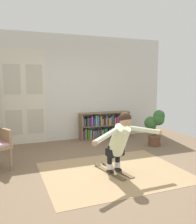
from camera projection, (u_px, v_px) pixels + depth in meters
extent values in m
plane|color=brown|center=(100.00, 171.00, 4.43)|extent=(7.20, 7.20, 0.00)
cube|color=silver|center=(65.00, 88.00, 6.65)|extent=(6.00, 0.10, 2.90)
cube|color=beige|center=(13.00, 100.00, 6.13)|extent=(0.55, 0.04, 2.35)
cube|color=#BCB8A5|center=(12.00, 79.00, 6.05)|extent=(0.41, 0.01, 0.76)
cube|color=#BCB8A5|center=(14.00, 122.00, 6.19)|extent=(0.41, 0.01, 0.64)
cube|color=beige|center=(35.00, 99.00, 6.33)|extent=(0.55, 0.04, 2.35)
cube|color=#BCB8A5|center=(34.00, 79.00, 6.25)|extent=(0.41, 0.01, 0.76)
cube|color=#BCB8A5|center=(36.00, 121.00, 6.39)|extent=(0.41, 0.01, 0.64)
cube|color=beige|center=(22.00, 51.00, 6.07)|extent=(1.22, 0.04, 0.10)
cube|color=tan|center=(113.00, 172.00, 4.39)|extent=(2.52, 1.98, 0.01)
cube|color=brown|center=(81.00, 127.00, 6.73)|extent=(0.04, 0.30, 0.75)
cube|color=brown|center=(127.00, 123.00, 7.26)|extent=(0.04, 0.30, 0.75)
cube|color=brown|center=(105.00, 137.00, 7.04)|extent=(1.45, 0.30, 0.02)
cube|color=brown|center=(105.00, 125.00, 6.99)|extent=(1.45, 0.30, 0.02)
cube|color=brown|center=(105.00, 113.00, 6.95)|extent=(1.45, 0.30, 0.02)
cube|color=#AB3E83|center=(82.00, 135.00, 6.77)|extent=(0.03, 0.23, 0.23)
cube|color=#762370|center=(83.00, 134.00, 6.76)|extent=(0.04, 0.24, 0.29)
cube|color=green|center=(85.00, 134.00, 6.80)|extent=(0.05, 0.16, 0.30)
cube|color=#5D6914|center=(88.00, 134.00, 6.82)|extent=(0.05, 0.22, 0.28)
cube|color=#5E938A|center=(90.00, 134.00, 6.86)|extent=(0.07, 0.19, 0.26)
cube|color=#A66767|center=(93.00, 134.00, 6.88)|extent=(0.05, 0.19, 0.23)
cube|color=#415566|center=(95.00, 134.00, 6.90)|extent=(0.06, 0.16, 0.23)
cube|color=#2C6529|center=(97.00, 135.00, 6.94)|extent=(0.03, 0.18, 0.19)
cube|color=tan|center=(98.00, 133.00, 6.96)|extent=(0.05, 0.15, 0.25)
cube|color=#3E306D|center=(100.00, 133.00, 6.98)|extent=(0.05, 0.21, 0.24)
cube|color=#96B25C|center=(102.00, 134.00, 6.97)|extent=(0.05, 0.15, 0.22)
cube|color=#2A752E|center=(104.00, 133.00, 7.00)|extent=(0.05, 0.23, 0.27)
cube|color=#51865C|center=(106.00, 133.00, 7.05)|extent=(0.04, 0.16, 0.25)
cube|color=#5F100E|center=(108.00, 133.00, 7.06)|extent=(0.04, 0.19, 0.21)
cube|color=#2B5096|center=(110.00, 132.00, 7.10)|extent=(0.04, 0.15, 0.25)
cube|color=olive|center=(112.00, 132.00, 7.12)|extent=(0.05, 0.15, 0.27)
cube|color=teal|center=(114.00, 132.00, 7.12)|extent=(0.04, 0.16, 0.24)
cube|color=#3D7E68|center=(115.00, 131.00, 7.16)|extent=(0.03, 0.19, 0.27)
cube|color=#399C5D|center=(116.00, 132.00, 7.17)|extent=(0.05, 0.17, 0.25)
cube|color=#65B45E|center=(118.00, 131.00, 7.17)|extent=(0.03, 0.23, 0.29)
cube|color=#86AE62|center=(120.00, 131.00, 7.22)|extent=(0.05, 0.15, 0.25)
cube|color=#398572|center=(122.00, 132.00, 7.24)|extent=(0.03, 0.17, 0.23)
cube|color=#2D9225|center=(123.00, 131.00, 7.25)|extent=(0.04, 0.16, 0.24)
cube|color=#6172AB|center=(125.00, 131.00, 7.27)|extent=(0.06, 0.17, 0.23)
cube|color=#649C74|center=(82.00, 122.00, 6.73)|extent=(0.04, 0.21, 0.23)
cube|color=#5D4880|center=(85.00, 122.00, 6.77)|extent=(0.05, 0.15, 0.21)
cube|color=#3A6537|center=(87.00, 122.00, 6.78)|extent=(0.04, 0.21, 0.25)
cube|color=#4C1D6F|center=(89.00, 122.00, 6.79)|extent=(0.06, 0.15, 0.24)
cube|color=#A953C5|center=(91.00, 121.00, 6.82)|extent=(0.05, 0.14, 0.28)
cube|color=navy|center=(93.00, 122.00, 6.86)|extent=(0.04, 0.19, 0.20)
cube|color=#5AB3A7|center=(95.00, 120.00, 6.88)|extent=(0.04, 0.20, 0.30)
cube|color=#639EBF|center=(97.00, 120.00, 6.90)|extent=(0.04, 0.16, 0.29)
cube|color=#412C5A|center=(99.00, 121.00, 6.90)|extent=(0.05, 0.15, 0.25)
cube|color=gold|center=(100.00, 120.00, 6.94)|extent=(0.05, 0.19, 0.27)
cube|color=slate|center=(102.00, 122.00, 6.96)|extent=(0.05, 0.16, 0.18)
cube|color=#4F411F|center=(103.00, 121.00, 6.98)|extent=(0.03, 0.16, 0.21)
cube|color=#B95E6D|center=(105.00, 121.00, 7.00)|extent=(0.05, 0.21, 0.21)
cube|color=slate|center=(106.00, 120.00, 7.01)|extent=(0.04, 0.16, 0.27)
cube|color=#A7833F|center=(109.00, 121.00, 7.01)|extent=(0.06, 0.19, 0.20)
cube|color=#6664BA|center=(110.00, 120.00, 7.05)|extent=(0.06, 0.16, 0.23)
cube|color=#407D6C|center=(112.00, 119.00, 7.08)|extent=(0.04, 0.15, 0.28)
cube|color=tan|center=(114.00, 121.00, 7.09)|extent=(0.04, 0.22, 0.21)
cube|color=#C0278F|center=(116.00, 120.00, 7.11)|extent=(0.05, 0.20, 0.22)
cube|color=#335842|center=(118.00, 119.00, 7.14)|extent=(0.03, 0.15, 0.26)
cube|color=#54C467|center=(119.00, 119.00, 7.16)|extent=(0.03, 0.20, 0.27)
cube|color=#D05DBD|center=(121.00, 120.00, 7.17)|extent=(0.03, 0.17, 0.19)
cube|color=#3B6F5C|center=(122.00, 119.00, 7.16)|extent=(0.06, 0.24, 0.28)
cube|color=#52B931|center=(124.00, 119.00, 7.18)|extent=(0.04, 0.16, 0.28)
cube|color=#5A2B0F|center=(125.00, 119.00, 7.20)|extent=(0.04, 0.14, 0.28)
cylinder|color=#927857|center=(11.00, 159.00, 4.44)|extent=(0.07, 0.07, 0.42)
cube|color=#927857|center=(4.00, 135.00, 4.58)|extent=(0.29, 0.53, 0.28)
cylinder|color=brown|center=(154.00, 141.00, 6.15)|extent=(0.30, 0.30, 0.26)
cylinder|color=brown|center=(154.00, 137.00, 6.14)|extent=(0.33, 0.33, 0.04)
cylinder|color=#4C3823|center=(155.00, 129.00, 6.11)|extent=(0.04, 0.04, 0.36)
sphere|color=#2E5D2A|center=(159.00, 116.00, 6.09)|extent=(0.29, 0.29, 0.29)
sphere|color=#2E5D2A|center=(158.00, 120.00, 6.07)|extent=(0.29, 0.29, 0.29)
sphere|color=#2E5D2A|center=(151.00, 123.00, 6.13)|extent=(0.33, 0.33, 0.33)
sphere|color=#2E5D2A|center=(159.00, 120.00, 6.04)|extent=(0.21, 0.21, 0.21)
cube|color=brown|center=(110.00, 172.00, 4.34)|extent=(0.26, 0.86, 0.01)
cube|color=brown|center=(97.00, 164.00, 4.67)|extent=(0.11, 0.13, 0.06)
cube|color=black|center=(110.00, 171.00, 4.32)|extent=(0.10, 0.13, 0.04)
cube|color=brown|center=(117.00, 170.00, 4.44)|extent=(0.26, 0.86, 0.01)
cube|color=brown|center=(105.00, 163.00, 4.76)|extent=(0.11, 0.13, 0.06)
cube|color=black|center=(118.00, 169.00, 4.42)|extent=(0.10, 0.13, 0.04)
cylinder|color=white|center=(110.00, 166.00, 4.33)|extent=(0.13, 0.13, 0.10)
cylinder|color=black|center=(110.00, 156.00, 4.30)|extent=(0.11, 0.11, 0.30)
cylinder|color=black|center=(111.00, 152.00, 4.26)|extent=(0.13, 0.13, 0.22)
cylinder|color=white|center=(117.00, 164.00, 4.42)|extent=(0.13, 0.13, 0.10)
cylinder|color=black|center=(118.00, 154.00, 4.40)|extent=(0.11, 0.11, 0.30)
cylinder|color=black|center=(119.00, 150.00, 4.35)|extent=(0.13, 0.13, 0.22)
cube|color=black|center=(115.00, 152.00, 4.31)|extent=(0.33, 0.24, 0.14)
cylinder|color=beige|center=(119.00, 140.00, 4.19)|extent=(0.37, 0.52, 0.59)
sphere|color=tan|center=(125.00, 121.00, 4.00)|extent=(0.24, 0.24, 0.20)
sphere|color=#382619|center=(125.00, 118.00, 4.00)|extent=(0.25, 0.25, 0.21)
cylinder|color=beige|center=(106.00, 136.00, 3.77)|extent=(0.54, 0.37, 0.18)
sphere|color=tan|center=(95.00, 143.00, 3.55)|extent=(0.11, 0.11, 0.09)
cylinder|color=beige|center=(145.00, 130.00, 4.23)|extent=(0.59, 0.15, 0.18)
sphere|color=tan|center=(160.00, 132.00, 4.30)|extent=(0.11, 0.11, 0.09)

